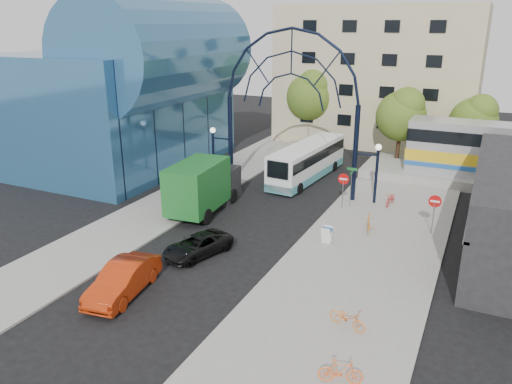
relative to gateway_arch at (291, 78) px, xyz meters
The scene contains 21 objects.
ground 16.41m from the gateway_arch, 90.00° to the right, with size 120.00×120.00×0.00m, color black.
sidewalk_east 15.37m from the gateway_arch, 51.34° to the right, with size 8.00×56.00×0.12m, color gray.
plaza_west 13.36m from the gateway_arch, 129.09° to the right, with size 5.00×50.00×0.12m, color gray.
gateway_arch is the anchor object (origin of this frame).
stop_sign 8.37m from the gateway_arch, 22.63° to the right, with size 0.80×0.07×2.50m.
do_not_enter_sign 13.43m from the gateway_arch, 19.99° to the right, with size 0.76×0.07×2.48m.
street_name_sign 8.38m from the gateway_arch, 15.07° to the right, with size 0.70×0.70×2.80m.
sandwich_board 12.52m from the gateway_arch, 55.09° to the right, with size 0.55×0.61×0.99m.
transit_hall 15.45m from the gateway_arch, behind, with size 16.50×18.00×14.50m.
apartment_block 21.12m from the gateway_arch, 84.55° to the left, with size 20.00×12.10×14.00m.
tree_north_a 13.98m from the gateway_arch, 62.83° to the left, with size 4.48×4.48×7.00m.
tree_north_b 16.72m from the gateway_arch, 103.68° to the left, with size 5.12×5.12×8.00m.
tree_north_c 18.95m from the gateway_arch, 48.96° to the left, with size 4.16×4.16×6.50m.
city_bus 7.99m from the gateway_arch, 87.83° to the left, with size 3.23×10.73×2.90m.
green_truck 9.92m from the gateway_arch, 121.23° to the right, with size 3.23×7.34×3.61m.
black_suv 14.79m from the gateway_arch, 92.30° to the right, with size 1.92×4.17×1.16m, color black.
red_sedan 19.30m from the gateway_arch, 94.71° to the right, with size 1.66×4.77×1.57m, color #B22B0A.
bike_near_a 11.10m from the gateway_arch, ahead, with size 0.62×1.78×0.93m, color red.
bike_near_b 12.08m from the gateway_arch, 35.63° to the right, with size 0.50×1.79×1.07m, color orange.
bike_far_a 19.93m from the gateway_arch, 60.39° to the right, with size 0.61×1.75×0.92m, color orange.
bike_far_b 23.08m from the gateway_arch, 63.32° to the right, with size 0.46×1.63×0.98m, color orange.
Camera 1 is at (13.30, -19.96, 12.44)m, focal length 35.00 mm.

